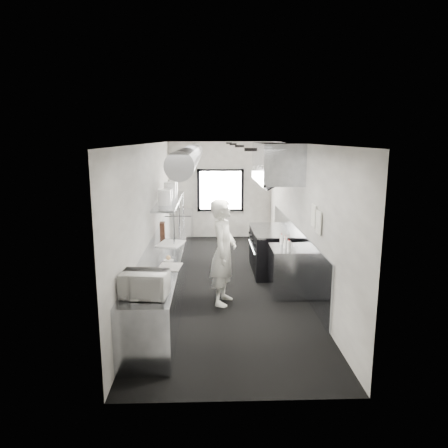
{
  "coord_description": "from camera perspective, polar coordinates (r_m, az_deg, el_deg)",
  "views": [
    {
      "loc": [
        -0.3,
        -8.21,
        2.92
      ],
      "look_at": [
        -0.04,
        -0.2,
        1.26
      ],
      "focal_mm": 33.65,
      "sensor_mm": 36.0,
      "label": 1
    }
  ],
  "objects": [
    {
      "name": "wall_back",
      "position": [
        12.31,
        -0.49,
        4.62
      ],
      "size": [
        3.0,
        0.02,
        2.8
      ],
      "primitive_type": "cube",
      "color": "silver",
      "rests_on": "floor"
    },
    {
      "name": "line_cook",
      "position": [
        7.38,
        -0.09,
        -3.85
      ],
      "size": [
        0.62,
        0.78,
        1.88
      ],
      "primitive_type": "imported",
      "rotation": [
        0.0,
        0.0,
        1.3
      ],
      "color": "white",
      "rests_on": "floor"
    },
    {
      "name": "prep_counter",
      "position": [
        8.14,
        -7.83,
        -6.05
      ],
      "size": [
        0.7,
        6.0,
        0.9
      ],
      "primitive_type": "cube",
      "color": "#90959D",
      "rests_on": "floor"
    },
    {
      "name": "microwave",
      "position": [
        5.54,
        -10.74,
        -8.05
      ],
      "size": [
        0.6,
        0.48,
        0.33
      ],
      "primitive_type": "imported",
      "rotation": [
        0.0,
        0.0,
        -0.12
      ],
      "color": "silver",
      "rests_on": "prep_counter"
    },
    {
      "name": "squeeze_bottle_a",
      "position": [
        7.64,
        8.82,
        -3.0
      ],
      "size": [
        0.08,
        0.08,
        0.2
      ],
      "primitive_type": "cylinder",
      "rotation": [
        0.0,
        0.0,
        -0.25
      ],
      "color": "white",
      "rests_on": "bottle_station"
    },
    {
      "name": "wall_front",
      "position": [
        4.49,
        2.1,
        -8.06
      ],
      "size": [
        3.0,
        0.02,
        2.8
      ],
      "primitive_type": "cube",
      "color": "silver",
      "rests_on": "floor"
    },
    {
      "name": "floor",
      "position": [
        8.72,
        0.19,
        -7.84
      ],
      "size": [
        3.0,
        8.0,
        0.01
      ],
      "primitive_type": "cube",
      "color": "black",
      "rests_on": "ground"
    },
    {
      "name": "deli_tub_b",
      "position": [
        5.98,
        -11.58,
        -7.82
      ],
      "size": [
        0.15,
        0.15,
        0.09
      ],
      "primitive_type": "cylinder",
      "rotation": [
        0.0,
        0.0,
        -0.19
      ],
      "color": "#B7C5B5",
      "rests_on": "prep_counter"
    },
    {
      "name": "plate_stack_c",
      "position": [
        9.39,
        -7.36,
        4.52
      ],
      "size": [
        0.31,
        0.31,
        0.38
      ],
      "primitive_type": "cylinder",
      "rotation": [
        0.0,
        0.0,
        -0.2
      ],
      "color": "white",
      "rests_on": "pass_shelf"
    },
    {
      "name": "hvac_duct",
      "position": [
        8.63,
        -4.6,
        9.22
      ],
      "size": [
        0.4,
        6.4,
        0.4
      ],
      "primitive_type": "cylinder",
      "rotation": [
        1.57,
        0.0,
        0.0
      ],
      "color": "gray",
      "rests_on": "ceiling"
    },
    {
      "name": "wall_cladding",
      "position": [
        9.02,
        9.59,
        -3.69
      ],
      "size": [
        0.03,
        5.5,
        1.1
      ],
      "primitive_type": "cube",
      "color": "#90959D",
      "rests_on": "wall_right"
    },
    {
      "name": "wall_right",
      "position": [
        8.55,
        10.3,
        1.28
      ],
      "size": [
        0.02,
        8.0,
        2.8
      ],
      "primitive_type": "cube",
      "color": "silver",
      "rests_on": "floor"
    },
    {
      "name": "notice_sheet_b",
      "position": [
        7.03,
        12.74,
        0.19
      ],
      "size": [
        0.02,
        0.28,
        0.38
      ],
      "primitive_type": "cube",
      "color": "white",
      "rests_on": "wall_right"
    },
    {
      "name": "small_plate",
      "position": [
        7.08,
        -7.56,
        -4.9
      ],
      "size": [
        0.23,
        0.23,
        0.01
      ],
      "primitive_type": "cylinder",
      "rotation": [
        0.0,
        0.0,
        0.43
      ],
      "color": "white",
      "rests_on": "prep_counter"
    },
    {
      "name": "squeeze_bottle_b",
      "position": [
        7.73,
        8.77,
        -2.92
      ],
      "size": [
        0.07,
        0.07,
        0.17
      ],
      "primitive_type": "cylinder",
      "rotation": [
        0.0,
        0.0,
        0.32
      ],
      "color": "white",
      "rests_on": "bottle_station"
    },
    {
      "name": "squeeze_bottle_d",
      "position": [
        8.0,
        8.37,
        -2.36
      ],
      "size": [
        0.07,
        0.07,
        0.18
      ],
      "primitive_type": "cylinder",
      "rotation": [
        0.0,
        0.0,
        0.25
      ],
      "color": "white",
      "rests_on": "bottle_station"
    },
    {
      "name": "plate_stack_a",
      "position": [
        8.6,
        -8.08,
        3.62
      ],
      "size": [
        0.33,
        0.33,
        0.31
      ],
      "primitive_type": "cylinder",
      "rotation": [
        0.0,
        0.0,
        0.28
      ],
      "color": "white",
      "rests_on": "pass_shelf"
    },
    {
      "name": "exhaust_hood",
      "position": [
        9.04,
        7.07,
        8.27
      ],
      "size": [
        0.81,
        2.2,
        0.88
      ],
      "color": "#90959D",
      "rests_on": "ceiling"
    },
    {
      "name": "squeeze_bottle_c",
      "position": [
        7.85,
        8.3,
        -2.67
      ],
      "size": [
        0.07,
        0.07,
        0.17
      ],
      "primitive_type": "cylinder",
      "rotation": [
        0.0,
        0.0,
        -0.42
      ],
      "color": "white",
      "rests_on": "bottle_station"
    },
    {
      "name": "far_work_table",
      "position": [
        11.71,
        -6.02,
        -0.53
      ],
      "size": [
        0.7,
        1.2,
        0.9
      ],
      "primitive_type": "cube",
      "color": "#90959D",
      "rests_on": "floor"
    },
    {
      "name": "deli_tub_a",
      "position": [
        6.01,
        -11.34,
        -7.65
      ],
      "size": [
        0.17,
        0.17,
        0.1
      ],
      "primitive_type": "cylinder",
      "rotation": [
        0.0,
        0.0,
        0.27
      ],
      "color": "#B7C5B5",
      "rests_on": "prep_counter"
    },
    {
      "name": "pass_shelf",
      "position": [
        9.36,
        -7.34,
        3.11
      ],
      "size": [
        0.45,
        3.0,
        0.68
      ],
      "color": "#90959D",
      "rests_on": "prep_counter"
    },
    {
      "name": "plate_stack_d",
      "position": [
        10.13,
        -6.98,
        4.99
      ],
      "size": [
        0.24,
        0.24,
        0.36
      ],
      "primitive_type": "cylinder",
      "rotation": [
        0.0,
        0.0,
        -0.04
      ],
      "color": "white",
      "rests_on": "pass_shelf"
    },
    {
      "name": "ceiling",
      "position": [
        8.22,
        0.21,
        10.88
      ],
      "size": [
        3.0,
        8.0,
        0.01
      ],
      "primitive_type": "cube",
      "color": "silver",
      "rests_on": "wall_back"
    },
    {
      "name": "knife_block",
      "position": [
        9.02,
        -8.37,
        -0.56
      ],
      "size": [
        0.11,
        0.23,
        0.24
      ],
      "primitive_type": "cube",
      "rotation": [
        0.0,
        0.0,
        0.06
      ],
      "color": "brown",
      "rests_on": "prep_counter"
    },
    {
      "name": "plate_stack_b",
      "position": [
        9.1,
        -7.65,
        3.95
      ],
      "size": [
        0.22,
        0.22,
        0.27
      ],
      "primitive_type": "cylinder",
      "rotation": [
        0.0,
        0.0,
        0.02
      ],
      "color": "white",
      "rests_on": "pass_shelf"
    },
    {
      "name": "pastry",
      "position": [
        7.07,
        -7.57,
        -4.54
      ],
      "size": [
        0.08,
        0.08,
        0.08
      ],
      "primitive_type": "sphere",
      "color": "#DEAD74",
      "rests_on": "small_plate"
    },
    {
      "name": "cutting_board",
      "position": [
        8.16,
        -7.25,
        -2.64
      ],
      "size": [
        0.58,
        0.68,
        0.02
      ],
      "primitive_type": "cube",
      "rotation": [
        0.0,
        0.0,
        -0.26
      ],
      "color": "white",
      "rests_on": "prep_counter"
    },
    {
      "name": "range",
      "position": [
        9.34,
        6.42,
        -3.57
      ],
      "size": [
        0.88,
        1.6,
        0.94
      ],
      "color": "black",
      "rests_on": "floor"
    },
    {
      "name": "notice_sheet_a",
      "position": [
        7.35,
        12.08,
        1.12
      ],
      "size": [
        0.02,
        0.28,
        0.38
      ],
      "primitive_type": "cube",
      "color": "white",
      "rests_on": "wall_right"
    },
    {
      "name": "squeeze_bottle_e",
      "position": [
        8.13,
        7.81,
        -2.09
      ],
      "size": [
        0.07,
        0.07,
        0.19
      ],
      "primitive_type": "cylinder",
      "rotation": [
        0.0,
        0.0,
        -0.15
      ],
      "color": "white",
      "rests_on": "bottle_station"
    },
    {
      "name": "service_window",
      "position": [
        12.28,
        -0.48,
        4.6
      ],
      "size": [
        1.36,
        0.05,
        1.25
      ],
      "color": "silver",
      "rests_on": "wall_back"
    },
    {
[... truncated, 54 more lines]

